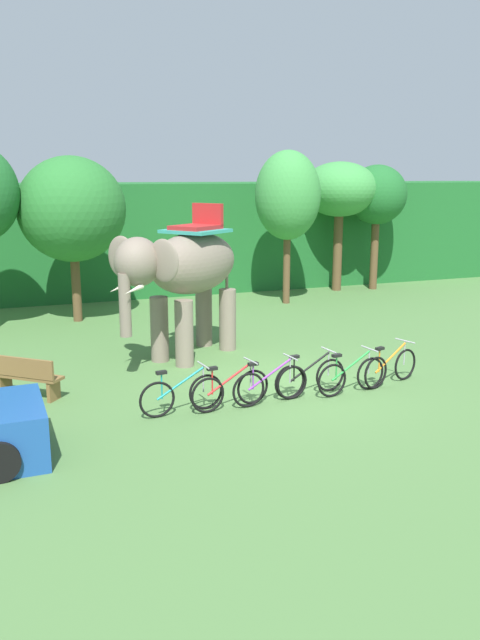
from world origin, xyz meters
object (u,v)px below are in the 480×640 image
at_px(bike_red, 230,390).
at_px(bike_orange, 391,367).
at_px(bike_green, 351,376).
at_px(tree_center_left, 377,196).
at_px(tree_far_left, 288,196).
at_px(bike_teal, 182,394).
at_px(bike_purple, 270,385).
at_px(tree_center_right, 340,191).
at_px(elephant, 185,271).
at_px(tree_center, 72,210).
at_px(bike_black, 310,377).
at_px(wooden_bench, 26,376).

relative_size(bike_red, bike_orange, 1.03).
relative_size(bike_green, bike_orange, 1.04).
bearing_deg(tree_center_left, tree_far_left, -161.95).
xyz_separation_m(bike_teal, bike_orange, (4.73, 0.13, 0.00)).
bearing_deg(bike_purple, bike_red, 179.79).
xyz_separation_m(tree_center_right, tree_center_left, (1.50, -0.26, -0.21)).
bearing_deg(elephant, tree_center, 111.61).
bearing_deg(bike_teal, tree_far_left, 55.52).
height_order(bike_purple, bike_green, same).
distance_m(tree_center, bike_teal, 9.45).
relative_size(tree_far_left, elephant, 1.35).
distance_m(tree_center_right, tree_center_left, 1.54).
bearing_deg(bike_orange, elephant, 135.57).
relative_size(tree_far_left, bike_black, 3.12).
relative_size(bike_teal, bike_black, 1.00).
relative_size(tree_center_left, bike_red, 2.86).
distance_m(elephant, bike_teal, 4.25).
height_order(tree_far_left, bike_teal, tree_far_left).
bearing_deg(tree_far_left, tree_center_right, 30.14).
xyz_separation_m(tree_center_right, bike_purple, (-7.50, -11.04, -3.49)).
xyz_separation_m(tree_center, wooden_bench, (-1.80, -6.95, -2.96)).
bearing_deg(bike_green, tree_center, 116.98).
bearing_deg(bike_green, elephant, 123.65).
relative_size(tree_center_right, bike_green, 2.92).
xyz_separation_m(tree_center_left, bike_black, (-8.04, -10.60, -3.28)).
bearing_deg(tree_center_left, bike_green, -123.62).
bearing_deg(tree_far_left, bike_orange, -100.09).
bearing_deg(elephant, tree_far_left, 46.86).
height_order(elephant, bike_orange, elephant).
relative_size(tree_center, bike_black, 2.96).
bearing_deg(wooden_bench, elephant, 24.13).
bearing_deg(tree_center, bike_green, -63.02).
relative_size(bike_teal, bike_orange, 1.04).
bearing_deg(bike_red, tree_far_left, 59.96).
bearing_deg(bike_teal, bike_green, -1.50).
xyz_separation_m(elephant, bike_red, (-0.16, -3.74, -1.82)).
height_order(tree_far_left, bike_green, tree_far_left).
bearing_deg(bike_red, bike_teal, 176.08).
distance_m(bike_teal, bike_orange, 4.74).
distance_m(tree_center_right, bike_red, 14.27).
bearing_deg(tree_center_right, wooden_bench, -143.16).
height_order(tree_far_left, bike_red, tree_far_left).
xyz_separation_m(bike_teal, wooden_bench, (-2.75, 1.94, 0.09)).
xyz_separation_m(tree_center, bike_purple, (2.75, -8.96, -3.06)).
relative_size(bike_black, wooden_bench, 1.21).
height_order(tree_far_left, bike_orange, tree_far_left).
relative_size(tree_far_left, bike_green, 3.12).
relative_size(bike_orange, wooden_bench, 1.16).
xyz_separation_m(bike_purple, wooden_bench, (-4.56, 2.01, 0.09)).
bearing_deg(bike_teal, wooden_bench, 144.83).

